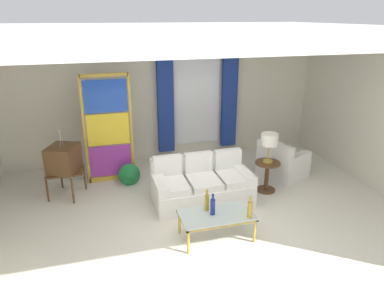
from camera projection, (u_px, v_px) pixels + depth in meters
ground_plane at (204, 222)px, 5.93m from camera, size 16.00×16.00×0.00m
wall_rear at (164, 95)px, 8.19m from camera, size 8.00×0.12×3.00m
wall_right at (376, 110)px, 6.89m from camera, size 0.12×7.00×3.00m
ceiling_slab at (190, 29)px, 5.63m from camera, size 8.00×7.60×0.04m
curtained_window at (198, 84)px, 8.15m from camera, size 2.00×0.17×2.70m
couch_white_long at (201, 184)px, 6.55m from camera, size 1.76×0.92×0.86m
coffee_table at (216, 216)px, 5.39m from camera, size 1.10×0.61×0.41m
bottle_blue_decanter at (250, 209)px, 5.24m from camera, size 0.07×0.07×0.35m
bottle_crystal_tall at (207, 202)px, 5.44m from camera, size 0.07×0.07×0.35m
bottle_amber_squat at (213, 206)px, 5.32m from camera, size 0.07×0.07×0.35m
vintage_tv at (63, 160)px, 6.55m from camera, size 0.69×0.74×1.35m
armchair_white at (281, 164)px, 7.48m from camera, size 1.07×1.06×0.80m
stained_glass_divider at (108, 132)px, 7.06m from camera, size 0.95×0.05×2.20m
peacock_figurine at (130, 176)px, 7.08m from camera, size 0.44×0.60×0.50m
round_side_table at (267, 174)px, 6.87m from camera, size 0.48×0.48×0.59m
table_lamp_brass at (270, 141)px, 6.64m from camera, size 0.32×0.32×0.57m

